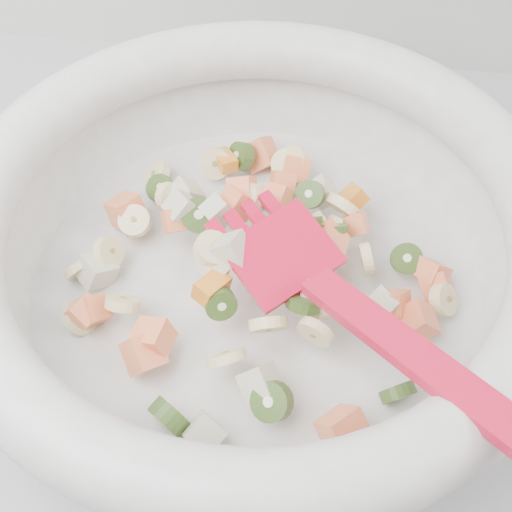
# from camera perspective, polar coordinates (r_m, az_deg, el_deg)

# --- Properties ---
(counter) EXTENTS (2.00, 0.60, 0.90)m
(counter) POSITION_cam_1_polar(r_m,az_deg,el_deg) (0.97, -4.53, -16.85)
(counter) COLOR #A8A8AE
(counter) RESTS_ON ground
(mixing_bowl) EXTENTS (0.43, 0.43, 0.14)m
(mixing_bowl) POSITION_cam_1_polar(r_m,az_deg,el_deg) (0.50, 0.03, 1.12)
(mixing_bowl) COLOR white
(mixing_bowl) RESTS_ON counter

